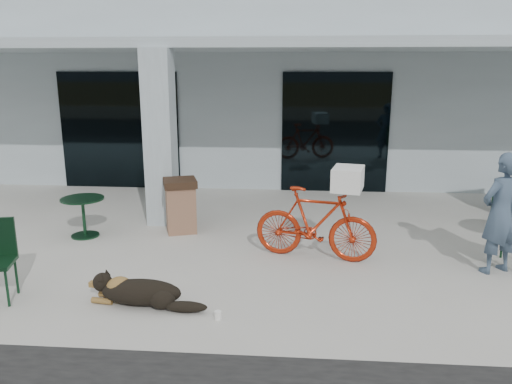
# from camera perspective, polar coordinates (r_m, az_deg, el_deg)

# --- Properties ---
(ground) EXTENTS (80.00, 80.00, 0.00)m
(ground) POSITION_cam_1_polar(r_m,az_deg,el_deg) (7.04, -3.29, -9.36)
(ground) COLOR #B2AFA8
(ground) RESTS_ON ground
(building) EXTENTS (22.00, 7.00, 4.50)m
(building) POSITION_cam_1_polar(r_m,az_deg,el_deg) (14.94, 1.09, 11.98)
(building) COLOR #ABBAC2
(building) RESTS_ON ground
(storefront_glass_left) EXTENTS (2.80, 0.06, 2.70)m
(storefront_glass_left) POSITION_cam_1_polar(r_m,az_deg,el_deg) (12.18, -15.30, 6.76)
(storefront_glass_left) COLOR black
(storefront_glass_left) RESTS_ON ground
(storefront_glass_right) EXTENTS (2.40, 0.06, 2.70)m
(storefront_glass_right) POSITION_cam_1_polar(r_m,az_deg,el_deg) (11.51, 9.02, 6.68)
(storefront_glass_right) COLOR black
(storefront_glass_right) RESTS_ON ground
(column) EXTENTS (0.50, 0.50, 3.12)m
(column) POSITION_cam_1_polar(r_m,az_deg,el_deg) (9.11, -10.88, 6.02)
(column) COLOR #ABBAC2
(column) RESTS_ON ground
(overhang) EXTENTS (22.00, 2.80, 0.18)m
(overhang) POSITION_cam_1_polar(r_m,az_deg,el_deg) (10.05, -0.67, 16.43)
(overhang) COLOR #ABBAC2
(overhang) RESTS_ON column
(bicycle) EXTENTS (1.89, 0.91, 1.09)m
(bicycle) POSITION_cam_1_polar(r_m,az_deg,el_deg) (7.46, 6.78, -3.59)
(bicycle) COLOR #A8260D
(bicycle) RESTS_ON ground
(laundry_basket) EXTENTS (0.52, 0.63, 0.33)m
(laundry_basket) POSITION_cam_1_polar(r_m,az_deg,el_deg) (7.22, 10.45, 1.51)
(laundry_basket) COLOR white
(laundry_basket) RESTS_ON bicycle
(dog) EXTENTS (1.16, 0.51, 0.37)m
(dog) POSITION_cam_1_polar(r_m,az_deg,el_deg) (6.27, -12.97, -10.94)
(dog) COLOR black
(dog) RESTS_ON ground
(cup_near_dog) EXTENTS (0.10, 0.10, 0.10)m
(cup_near_dog) POSITION_cam_1_polar(r_m,az_deg,el_deg) (5.88, -4.36, -13.87)
(cup_near_dog) COLOR white
(cup_near_dog) RESTS_ON ground
(cafe_table_near) EXTENTS (0.92, 0.92, 0.67)m
(cafe_table_near) POSITION_cam_1_polar(r_m,az_deg,el_deg) (8.92, -19.08, -2.74)
(cafe_table_near) COLOR #12331D
(cafe_table_near) RESTS_ON ground
(cafe_chair_far_a) EXTENTS (0.69, 0.69, 1.04)m
(cafe_chair_far_a) POSITION_cam_1_polar(r_m,az_deg,el_deg) (8.07, 27.21, -3.94)
(cafe_chair_far_a) COLOR #12331D
(cafe_chair_far_a) RESTS_ON ground
(person) EXTENTS (0.74, 0.65, 1.70)m
(person) POSITION_cam_1_polar(r_m,az_deg,el_deg) (7.61, 26.13, -2.22)
(person) COLOR #3B4E64
(person) RESTS_ON ground
(trash_receptacle) EXTENTS (0.69, 0.69, 0.93)m
(trash_receptacle) POSITION_cam_1_polar(r_m,az_deg,el_deg) (8.75, -8.60, -1.54)
(trash_receptacle) COLOR brown
(trash_receptacle) RESTS_ON ground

